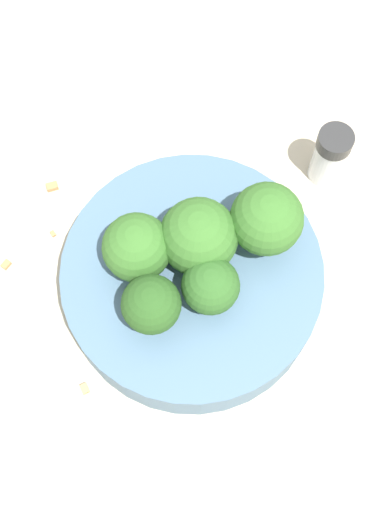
{
  "coord_description": "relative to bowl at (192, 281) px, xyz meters",
  "views": [
    {
      "loc": [
        -0.01,
        -0.19,
        0.57
      ],
      "look_at": [
        0.0,
        0.0,
        0.08
      ],
      "focal_mm": 50.0,
      "sensor_mm": 36.0,
      "label": 1
    }
  ],
  "objects": [
    {
      "name": "almond_crumb_3",
      "position": [
        -0.12,
        0.1,
        -0.02
      ],
      "size": [
        0.01,
        0.01,
        0.01
      ],
      "primitive_type": "cube",
      "rotation": [
        0.0,
        0.0,
        3.38
      ],
      "color": "#AD7F4C",
      "rests_on": "ground_plane"
    },
    {
      "name": "ground_plane",
      "position": [
        0.0,
        0.0,
        -0.02
      ],
      "size": [
        3.0,
        3.0,
        0.0
      ],
      "primitive_type": "plane",
      "color": "beige"
    },
    {
      "name": "broccoli_floret_3",
      "position": [
        -0.03,
        -0.03,
        0.05
      ],
      "size": [
        0.04,
        0.04,
        0.05
      ],
      "color": "#84AD66",
      "rests_on": "bowl"
    },
    {
      "name": "broccoli_floret_2",
      "position": [
        0.06,
        0.02,
        0.06
      ],
      "size": [
        0.06,
        0.06,
        0.07
      ],
      "color": "#84AD66",
      "rests_on": "bowl"
    },
    {
      "name": "almond_crumb_1",
      "position": [
        -0.12,
        0.06,
        -0.02
      ],
      "size": [
        0.01,
        0.01,
        0.01
      ],
      "primitive_type": "cube",
      "rotation": [
        0.0,
        0.0,
        2.12
      ],
      "color": "#AD7F4C",
      "rests_on": "ground_plane"
    },
    {
      "name": "almond_crumb_2",
      "position": [
        -0.16,
        0.03,
        -0.02
      ],
      "size": [
        0.01,
        0.01,
        0.01
      ],
      "primitive_type": "cube",
      "rotation": [
        0.0,
        0.0,
        0.87
      ],
      "color": "#AD7F4C",
      "rests_on": "ground_plane"
    },
    {
      "name": "broccoli_floret_1",
      "position": [
        -0.04,
        0.01,
        0.05
      ],
      "size": [
        0.05,
        0.05,
        0.05
      ],
      "color": "#7A9E5B",
      "rests_on": "bowl"
    },
    {
      "name": "pepper_shaker",
      "position": [
        0.12,
        0.1,
        0.01
      ],
      "size": [
        0.03,
        0.03,
        0.06
      ],
      "color": "silver",
      "rests_on": "ground_plane"
    },
    {
      "name": "almond_crumb_0",
      "position": [
        -0.09,
        -0.08,
        -0.02
      ],
      "size": [
        0.01,
        0.01,
        0.01
      ],
      "primitive_type": "cube",
      "rotation": [
        0.0,
        0.0,
        1.97
      ],
      "color": "tan",
      "rests_on": "ground_plane"
    },
    {
      "name": "broccoli_floret_0",
      "position": [
        0.01,
        -0.02,
        0.05
      ],
      "size": [
        0.04,
        0.04,
        0.05
      ],
      "color": "#84AD66",
      "rests_on": "bowl"
    },
    {
      "name": "broccoli_floret_4",
      "position": [
        0.01,
        0.02,
        0.05
      ],
      "size": [
        0.06,
        0.06,
        0.06
      ],
      "color": "#8EB770",
      "rests_on": "bowl"
    },
    {
      "name": "bowl",
      "position": [
        0.0,
        0.0,
        0.0
      ],
      "size": [
        0.21,
        0.21,
        0.05
      ],
      "primitive_type": "cylinder",
      "color": "slate",
      "rests_on": "ground_plane"
    }
  ]
}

